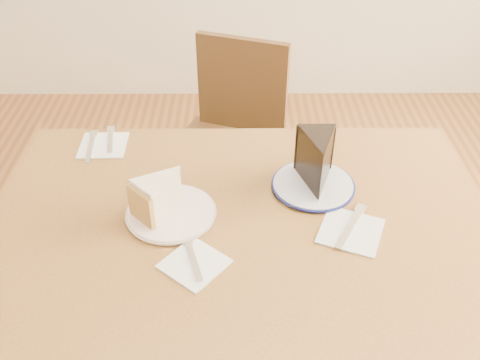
# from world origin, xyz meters

# --- Properties ---
(table) EXTENTS (1.20, 0.80, 0.75)m
(table) POSITION_xyz_m (0.00, 0.00, 0.65)
(table) COLOR #503215
(table) RESTS_ON ground
(chair_far) EXTENTS (0.53, 0.53, 0.84)m
(chair_far) POSITION_xyz_m (-0.03, 0.74, 0.47)
(chair_far) COLOR black
(chair_far) RESTS_ON ground
(plate_cream) EXTENTS (0.21, 0.21, 0.01)m
(plate_cream) POSITION_xyz_m (-0.17, 0.01, 0.76)
(plate_cream) COLOR white
(plate_cream) RESTS_ON table
(plate_navy) EXTENTS (0.20, 0.20, 0.01)m
(plate_navy) POSITION_xyz_m (0.18, 0.12, 0.76)
(plate_navy) COLOR silver
(plate_navy) RESTS_ON table
(carrot_cake) EXTENTS (0.14, 0.14, 0.09)m
(carrot_cake) POSITION_xyz_m (-0.19, 0.02, 0.80)
(carrot_cake) COLOR beige
(carrot_cake) RESTS_ON plate_cream
(chocolate_cake) EXTENTS (0.10, 0.13, 0.13)m
(chocolate_cake) POSITION_xyz_m (0.19, 0.12, 0.82)
(chocolate_cake) COLOR black
(chocolate_cake) RESTS_ON plate_navy
(napkin_cream) EXTENTS (0.17, 0.17, 0.00)m
(napkin_cream) POSITION_xyz_m (-0.10, -0.15, 0.75)
(napkin_cream) COLOR white
(napkin_cream) RESTS_ON table
(napkin_navy) EXTENTS (0.18, 0.18, 0.00)m
(napkin_navy) POSITION_xyz_m (0.25, -0.05, 0.75)
(napkin_navy) COLOR white
(napkin_navy) RESTS_ON table
(napkin_spare) EXTENTS (0.13, 0.13, 0.00)m
(napkin_spare) POSITION_xyz_m (-0.39, 0.31, 0.75)
(napkin_spare) COLOR white
(napkin_spare) RESTS_ON table
(fork_cream) EXTENTS (0.05, 0.14, 0.00)m
(fork_cream) POSITION_xyz_m (-0.11, -0.14, 0.76)
(fork_cream) COLOR silver
(fork_cream) RESTS_ON napkin_cream
(knife_navy) EXTENTS (0.10, 0.16, 0.00)m
(knife_navy) POSITION_xyz_m (0.25, -0.04, 0.76)
(knife_navy) COLOR silver
(knife_navy) RESTS_ON napkin_navy
(fork_spare) EXTENTS (0.04, 0.14, 0.00)m
(fork_spare) POSITION_xyz_m (-0.37, 0.33, 0.76)
(fork_spare) COLOR silver
(fork_spare) RESTS_ON napkin_spare
(knife_spare) EXTENTS (0.03, 0.16, 0.00)m
(knife_spare) POSITION_xyz_m (-0.42, 0.30, 0.76)
(knife_spare) COLOR silver
(knife_spare) RESTS_ON napkin_spare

